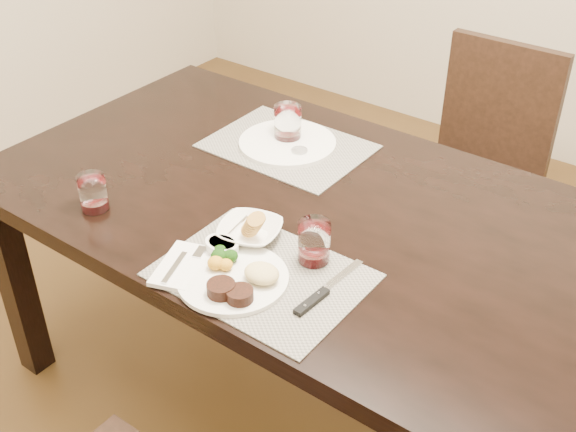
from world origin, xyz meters
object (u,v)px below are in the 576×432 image
Objects in this scene: cracker_bowl at (250,231)px; far_plate at (287,143)px; dinner_plate at (236,278)px; steak_knife at (319,295)px; chair_far at (481,156)px; wine_glass_near at (314,244)px.

far_plate is (-0.21, 0.43, -0.01)m from cracker_bowl.
dinner_plate is 0.17m from cracker_bowl.
chair_far is at bearing 100.18° from steak_knife.
wine_glass_near is at bearing 64.47° from dinner_plate.
steak_knife is 0.83× the size of far_plate.
chair_far is at bearing 83.69° from cracker_bowl.
wine_glass_near reaches higher than far_plate.
steak_knife is at bearing -17.24° from cracker_bowl.
chair_far is 1.17m from wine_glass_near.
steak_knife is 2.33× the size of wine_glass_near.
steak_knife is 0.27m from cracker_bowl.
dinner_plate is 0.20m from wine_glass_near.
chair_far is 3.54× the size of dinner_plate.
far_plate is (-0.29, 0.59, -0.01)m from dinner_plate.
cracker_bowl is 0.48m from far_plate.
chair_far is 0.83m from far_plate.
wine_glass_near is (-0.09, 0.10, 0.04)m from steak_knife.
chair_far is 1.19m from cracker_bowl.
steak_knife is (0.18, 0.07, -0.01)m from dinner_plate.
far_plate is at bearing -115.21° from chair_far.
wine_glass_near is at bearing 6.77° from cracker_bowl.
chair_far reaches higher than cracker_bowl.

